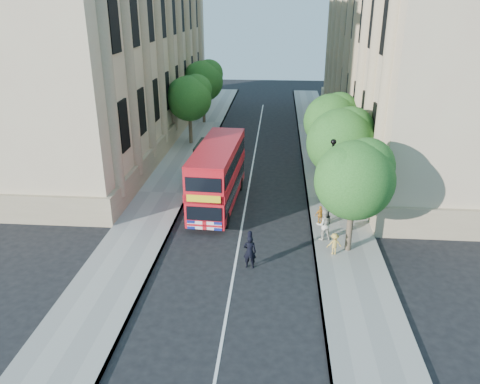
% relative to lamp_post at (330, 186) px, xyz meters
% --- Properties ---
extents(ground, '(120.00, 120.00, 0.00)m').
position_rel_lamp_post_xyz_m(ground, '(-5.00, -6.00, -2.51)').
color(ground, black).
rests_on(ground, ground).
extents(pavement_right, '(3.50, 80.00, 0.12)m').
position_rel_lamp_post_xyz_m(pavement_right, '(0.75, 4.00, -2.45)').
color(pavement_right, gray).
rests_on(pavement_right, ground).
extents(pavement_left, '(3.50, 80.00, 0.12)m').
position_rel_lamp_post_xyz_m(pavement_left, '(-10.75, 4.00, -2.45)').
color(pavement_left, gray).
rests_on(pavement_left, ground).
extents(building_right, '(12.00, 38.00, 18.00)m').
position_rel_lamp_post_xyz_m(building_right, '(8.80, 18.00, 6.49)').
color(building_right, tan).
rests_on(building_right, ground).
extents(building_left, '(12.00, 38.00, 18.00)m').
position_rel_lamp_post_xyz_m(building_left, '(-18.80, 18.00, 6.49)').
color(building_left, tan).
rests_on(building_left, ground).
extents(tree_right_near, '(4.00, 4.00, 6.08)m').
position_rel_lamp_post_xyz_m(tree_right_near, '(0.84, -2.97, 1.74)').
color(tree_right_near, '#473828').
rests_on(tree_right_near, ground).
extents(tree_right_mid, '(4.20, 4.20, 6.37)m').
position_rel_lamp_post_xyz_m(tree_right_mid, '(0.84, 3.03, 1.93)').
color(tree_right_mid, '#473828').
rests_on(tree_right_mid, ground).
extents(tree_right_far, '(4.00, 4.00, 6.15)m').
position_rel_lamp_post_xyz_m(tree_right_far, '(0.84, 9.03, 1.80)').
color(tree_right_far, '#473828').
rests_on(tree_right_far, ground).
extents(tree_left_far, '(4.00, 4.00, 6.30)m').
position_rel_lamp_post_xyz_m(tree_left_far, '(-10.96, 16.03, 1.93)').
color(tree_left_far, '#473828').
rests_on(tree_left_far, ground).
extents(tree_left_back, '(4.20, 4.20, 6.65)m').
position_rel_lamp_post_xyz_m(tree_left_back, '(-10.96, 24.03, 2.20)').
color(tree_left_back, '#473828').
rests_on(tree_left_back, ground).
extents(lamp_post, '(0.32, 0.32, 5.16)m').
position_rel_lamp_post_xyz_m(lamp_post, '(0.00, 0.00, 0.00)').
color(lamp_post, black).
rests_on(lamp_post, pavement_right).
extents(double_decker_bus, '(2.76, 8.72, 3.97)m').
position_rel_lamp_post_xyz_m(double_decker_bus, '(-6.75, 2.36, -0.31)').
color(double_decker_bus, red).
rests_on(double_decker_bus, ground).
extents(box_van, '(2.12, 4.84, 2.73)m').
position_rel_lamp_post_xyz_m(box_van, '(-7.90, 6.48, -1.17)').
color(box_van, black).
rests_on(box_van, ground).
extents(police_constable, '(0.66, 0.44, 1.75)m').
position_rel_lamp_post_xyz_m(police_constable, '(-4.26, -5.00, -1.63)').
color(police_constable, black).
rests_on(police_constable, ground).
extents(woman_pedestrian, '(1.00, 0.86, 1.78)m').
position_rel_lamp_post_xyz_m(woman_pedestrian, '(-0.42, -1.93, -1.50)').
color(woman_pedestrian, beige).
rests_on(woman_pedestrian, pavement_right).
extents(child_a, '(0.72, 0.49, 1.14)m').
position_rel_lamp_post_xyz_m(child_a, '(-0.44, -0.03, -1.82)').
color(child_a, orange).
rests_on(child_a, pavement_right).
extents(child_b, '(0.82, 0.56, 1.17)m').
position_rel_lamp_post_xyz_m(child_b, '(0.01, -3.53, -1.80)').
color(child_b, gold).
rests_on(child_b, pavement_right).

